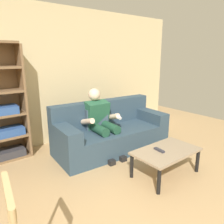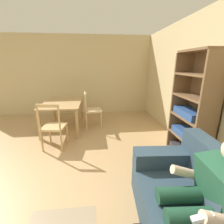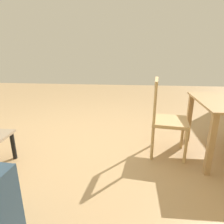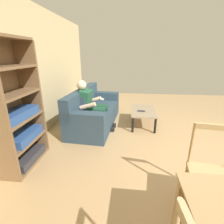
# 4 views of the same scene
# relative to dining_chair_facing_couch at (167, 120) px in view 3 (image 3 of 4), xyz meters

# --- Properties ---
(ground_plane) EXTENTS (9.07, 9.07, 0.00)m
(ground_plane) POSITION_rel_dining_chair_facing_couch_xyz_m (1.10, -0.23, -0.46)
(ground_plane) COLOR tan
(dining_chair_facing_couch) EXTENTS (0.47, 0.47, 0.95)m
(dining_chair_facing_couch) POSITION_rel_dining_chair_facing_couch_xyz_m (0.00, 0.00, 0.00)
(dining_chair_facing_couch) COLOR tan
(dining_chair_facing_couch) RESTS_ON ground_plane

